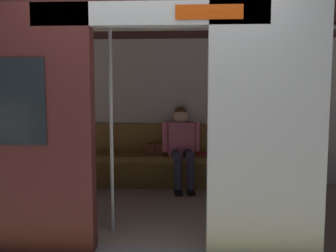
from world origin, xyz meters
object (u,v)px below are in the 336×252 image
Objects in this scene: handbag at (155,149)px; grab_pole_door at (111,127)px; bench_seat at (166,163)px; book at (203,154)px; person_seated at (181,142)px; train_car at (155,82)px.

handbag is 0.12× the size of grab_pole_door.
book is (-0.55, -0.08, 0.13)m from bench_seat.
grab_pole_door is at bearing 76.11° from bench_seat.
book is at bearing -177.08° from handbag.
person_seated is at bearing -111.08° from grab_pole_door.
bench_seat is 0.57m from book.
grab_pole_door reaches higher than handbag.
train_car is 29.09× the size of book.
person_seated is at bearing -106.53° from train_car.
grab_pole_door is at bearing 68.92° from person_seated.
person_seated is 0.40m from book.
bench_seat is 0.40m from person_seated.
train_car is 24.62× the size of handbag.
book is 2.22m from grab_pole_door.
train_car is 2.45× the size of bench_seat.
grab_pole_door is at bearing 63.16° from train_car.
train_car reaches higher than handbag.
bench_seat is 11.86× the size of book.
bench_seat is at bearing -103.89° from grab_pole_door.
person_seated is 0.55× the size of grab_pole_door.
handbag reaches higher than book.
book is (-0.62, -1.15, -1.07)m from train_car.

